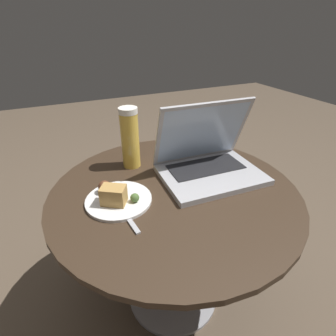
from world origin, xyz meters
The scene contains 6 objects.
ground_plane centered at (0.00, 0.00, 0.00)m, with size 6.00×6.00×0.00m, color brown.
table centered at (0.00, 0.00, 0.39)m, with size 0.74×0.74×0.50m.
laptop centered at (0.14, 0.04, 0.55)m, with size 0.32×0.25×0.24m.
beer_glass centered at (-0.07, 0.19, 0.60)m, with size 0.06×0.06×0.21m.
snack_plate centered at (-0.17, 0.01, 0.52)m, with size 0.18×0.18×0.06m.
fork centered at (-0.17, -0.04, 0.50)m, with size 0.04×0.17×0.00m.
Camera 1 is at (-0.29, -0.59, 0.94)m, focal length 28.00 mm.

